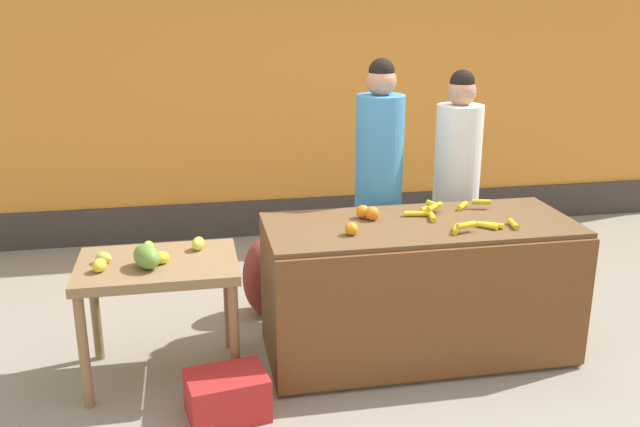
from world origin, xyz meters
TOP-DOWN VIEW (x-y plane):
  - ground_plane at (0.00, 0.00)m, footprint 24.00×24.00m
  - market_wall_back at (0.00, 2.66)m, footprint 7.90×0.23m
  - fruit_stall_counter at (0.30, -0.01)m, footprint 1.97×0.84m
  - side_table_wooden at (-1.35, 0.00)m, footprint 0.95×0.67m
  - banana_bunch_pile at (0.55, 0.02)m, footprint 0.63×0.59m
  - orange_pile at (-0.09, 0.01)m, footprint 0.28×0.39m
  - mango_papaya_pile at (-1.41, -0.04)m, footprint 0.68×0.44m
  - vendor_woman_blue_shirt at (0.20, 0.66)m, footprint 0.34×0.34m
  - vendor_woman_white_shirt at (0.82, 0.73)m, footprint 0.34×0.34m
  - produce_crate at (-0.99, -0.53)m, footprint 0.49×0.39m
  - produce_sack at (-0.62, 0.77)m, footprint 0.47×0.46m

SIDE VIEW (x-z plane):
  - ground_plane at x=0.00m, z-range 0.00..0.00m
  - produce_crate at x=-0.99m, z-range 0.00..0.26m
  - produce_sack at x=-0.62m, z-range 0.00..0.59m
  - fruit_stall_counter at x=0.30m, z-range 0.00..0.91m
  - side_table_wooden at x=-1.35m, z-range 0.27..1.03m
  - mango_papaya_pile at x=-1.41m, z-range 0.75..0.89m
  - vendor_woman_white_shirt at x=0.82m, z-range 0.01..1.79m
  - banana_bunch_pile at x=0.55m, z-range 0.90..0.97m
  - orange_pile at x=-0.09m, z-range 0.90..0.99m
  - vendor_woman_blue_shirt at x=0.20m, z-range 0.01..1.89m
  - market_wall_back at x=0.00m, z-range -0.03..3.30m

